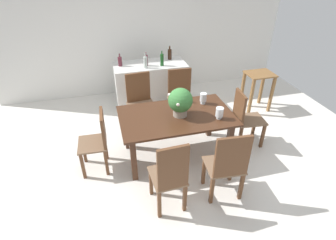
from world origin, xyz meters
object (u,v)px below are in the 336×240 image
Objects in this scene: flower_centerpiece at (180,101)px; crystal_vase_center_near at (220,112)px; chair_far_left at (140,98)px; chair_foot_end at (244,117)px; kitchen_counter at (151,85)px; chair_head_end at (98,139)px; dining_table at (176,121)px; wine_bottle_dark at (162,60)px; wine_bottle_amber at (145,62)px; crystal_vase_left at (203,98)px; wine_bottle_clear at (170,54)px; chair_near_left at (170,175)px; wine_bottle_green at (120,61)px; chair_near_right at (228,164)px; side_table at (258,84)px; wine_bottle_tall at (146,60)px; chair_far_right at (181,93)px; wine_glass at (188,96)px.

flower_centerpiece is 2.44× the size of crystal_vase_center_near.
chair_foot_end is at bearing -37.42° from chair_far_left.
chair_head_end is at bearing -123.11° from kitchen_counter.
wine_bottle_dark is at bearing 83.99° from dining_table.
wine_bottle_amber reaches higher than kitchen_counter.
wine_bottle_clear is (-0.11, 1.66, 0.18)m from crystal_vase_left.
chair_foot_end is 2.09m from wine_bottle_amber.
wine_bottle_green is at bearing -88.12° from chair_near_left.
chair_near_right reaches higher than chair_head_end.
wine_bottle_clear is at bearing 152.20° from side_table.
wine_bottle_amber reaches higher than wine_bottle_tall.
chair_near_left is at bearing -109.08° from chair_far_right.
chair_head_end is 1.21× the size of side_table.
chair_foot_end is 1.24× the size of side_table.
wine_bottle_clear reaches higher than wine_bottle_tall.
wine_bottle_dark is 1.20× the size of wine_bottle_green.
crystal_vase_left is at bearing 24.66° from dining_table.
wine_bottle_clear reaches higher than crystal_vase_left.
chair_foot_end is 5.42× the size of crystal_vase_left.
flower_centerpiece is at bearing -94.18° from wine_bottle_dark.
chair_foot_end is 2.11m from kitchen_counter.
crystal_vase_left is (0.46, 0.26, -0.13)m from flower_centerpiece.
chair_near_left is at bearing -104.95° from wine_bottle_clear.
flower_centerpiece is at bearing -82.15° from wine_bottle_amber.
wine_bottle_dark reaches higher than chair_head_end.
dining_table is 1.58× the size of chair_near_left.
chair_near_right is at bearing -79.33° from wine_bottle_tall.
chair_foot_end is at bearing -67.93° from wine_bottle_clear.
wine_bottle_amber is at bearing 46.40° from chair_foot_end.
wine_bottle_clear reaches higher than wine_bottle_green.
chair_near_right is at bearing -90.59° from wine_bottle_clear.
wine_glass is at bearing -57.51° from wine_bottle_green.
chair_far_left is 0.95× the size of chair_near_left.
crystal_vase_center_near is (0.57, -0.26, 0.22)m from dining_table.
dining_table is at bearing -113.17° from chair_near_left.
crystal_vase_left is 1.49m from wine_bottle_amber.
crystal_vase_center_near is 2.36m from wine_bottle_green.
chair_foot_end is at bearing 0.47° from dining_table.
wine_bottle_clear is at bearing 27.44° from chair_foot_end.
chair_near_right reaches higher than kitchen_counter.
wine_bottle_green is (-1.13, 1.54, 0.16)m from crystal_vase_left.
chair_near_right is 1.34× the size of side_table.
chair_head_end is 0.98× the size of chair_foot_end.
chair_far_right is at bearing -50.96° from wine_bottle_tall.
chair_near_left is (0.01, -2.05, 0.01)m from chair_far_left.
wine_bottle_amber is 1.21× the size of wine_bottle_green.
wine_bottle_tall reaches higher than dining_table.
wine_bottle_green is at bearing 164.90° from chair_head_end.
chair_far_left is 0.71× the size of kitchen_counter.
flower_centerpiece is (-0.34, -1.05, 0.43)m from chair_far_right.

